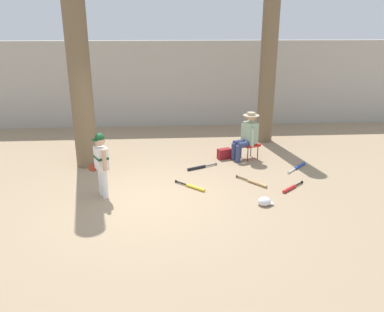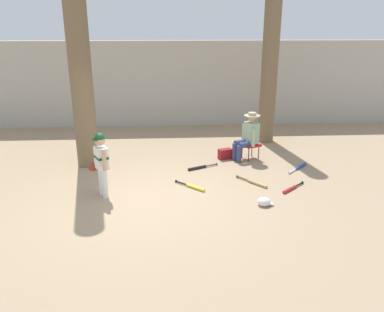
{
  "view_description": "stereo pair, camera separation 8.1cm",
  "coord_description": "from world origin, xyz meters",
  "views": [
    {
      "loc": [
        0.37,
        -6.93,
        3.28
      ],
      "look_at": [
        0.88,
        0.38,
        0.75
      ],
      "focal_mm": 36.19,
      "sensor_mm": 36.0,
      "label": 1
    },
    {
      "loc": [
        0.45,
        -6.93,
        3.28
      ],
      "look_at": [
        0.88,
        0.38,
        0.75
      ],
      "focal_mm": 36.19,
      "sensor_mm": 36.0,
      "label": 2
    }
  ],
  "objects": [
    {
      "name": "batting_helmet_white",
      "position": [
        2.2,
        -0.39,
        0.07
      ],
      "size": [
        0.3,
        0.23,
        0.17
      ],
      "color": "silver",
      "rests_on": "ground"
    },
    {
      "name": "tree_near_player",
      "position": [
        -1.55,
        2.07,
        2.68
      ],
      "size": [
        0.7,
        0.7,
        6.04
      ],
      "color": "brown",
      "rests_on": "ground"
    },
    {
      "name": "handbag_beside_stool",
      "position": [
        1.84,
        2.3,
        0.13
      ],
      "size": [
        0.38,
        0.29,
        0.26
      ],
      "primitive_type": "cube",
      "rotation": [
        0.0,
        0.0,
        0.36
      ],
      "color": "maroon",
      "rests_on": "ground"
    },
    {
      "name": "bat_red_barrel",
      "position": [
        2.93,
        0.27,
        0.03
      ],
      "size": [
        0.59,
        0.53,
        0.07
      ],
      "color": "red",
      "rests_on": "ground"
    },
    {
      "name": "concrete_back_wall",
      "position": [
        0.0,
        5.89,
        1.38
      ],
      "size": [
        18.0,
        0.36,
        2.75
      ],
      "primitive_type": "cube",
      "color": "#ADA89E",
      "rests_on": "ground"
    },
    {
      "name": "bat_blue_youth",
      "position": [
        3.51,
        1.51,
        0.03
      ],
      "size": [
        0.62,
        0.63,
        0.07
      ],
      "color": "#2347AD",
      "rests_on": "ground"
    },
    {
      "name": "young_ballplayer",
      "position": [
        -0.91,
        0.23,
        0.74
      ],
      "size": [
        0.48,
        0.54,
        1.31
      ],
      "color": "white",
      "rests_on": "ground"
    },
    {
      "name": "ground_plane",
      "position": [
        0.0,
        0.0,
        0.0
      ],
      "size": [
        60.0,
        60.0,
        0.0
      ],
      "primitive_type": "plane",
      "color": "#9E8466"
    },
    {
      "name": "bat_wood_tan",
      "position": [
        2.25,
        0.62,
        0.03
      ],
      "size": [
        0.57,
        0.67,
        0.07
      ],
      "color": "tan",
      "rests_on": "ground"
    },
    {
      "name": "tree_behind_spectator",
      "position": [
        3.23,
        3.81,
        2.29
      ],
      "size": [
        0.73,
        0.73,
        5.35
      ],
      "color": "brown",
      "rests_on": "ground"
    },
    {
      "name": "bat_black_composite",
      "position": [
        1.13,
        1.62,
        0.03
      ],
      "size": [
        0.75,
        0.41,
        0.07
      ],
      "color": "black",
      "rests_on": "ground"
    },
    {
      "name": "seated_spectator",
      "position": [
        2.38,
        2.22,
        0.64
      ],
      "size": [
        0.67,
        0.55,
        1.2
      ],
      "color": "navy",
      "rests_on": "ground"
    },
    {
      "name": "bat_yellow_trainer",
      "position": [
        0.91,
        0.48,
        0.03
      ],
      "size": [
        0.61,
        0.58,
        0.07
      ],
      "color": "yellow",
      "rests_on": "ground"
    },
    {
      "name": "folding_stool",
      "position": [
        2.47,
        2.26,
        0.36
      ],
      "size": [
        0.52,
        0.52,
        0.41
      ],
      "color": "red",
      "rests_on": "ground"
    }
  ]
}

